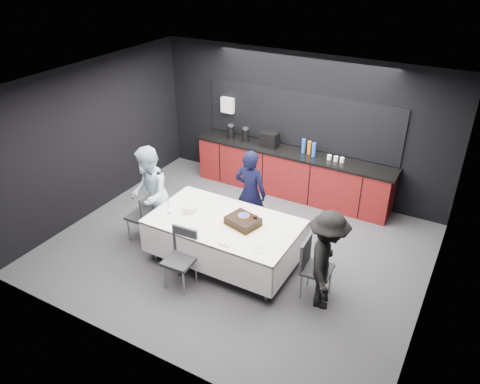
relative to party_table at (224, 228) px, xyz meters
name	(u,v)px	position (x,y,z in m)	size (l,w,h in m)	color
ground	(237,248)	(0.00, 0.40, -0.64)	(6.00, 6.00, 0.00)	#424247
room_shell	(237,148)	(0.00, 0.40, 1.22)	(6.04, 5.04, 2.82)	white
kitchenette	(291,169)	(-0.02, 2.62, -0.10)	(4.10, 0.64, 2.05)	#5D0E0F
party_table	(224,228)	(0.00, 0.00, 0.00)	(2.32, 1.32, 0.78)	#99999E
cake_assembly	(243,221)	(0.31, 0.05, 0.20)	(0.59, 0.53, 0.16)	gold
plate_stack	(190,209)	(-0.62, -0.03, 0.19)	(0.22, 0.22, 0.10)	white
loose_plate_near	(198,226)	(-0.27, -0.32, 0.14)	(0.22, 0.22, 0.01)	white
loose_plate_right_a	(265,228)	(0.64, 0.13, 0.14)	(0.18, 0.18, 0.01)	white
loose_plate_right_b	(259,249)	(0.81, -0.39, 0.14)	(0.21, 0.21, 0.01)	white
loose_plate_far	(244,210)	(0.11, 0.43, 0.14)	(0.21, 0.21, 0.01)	white
fork_pile	(225,244)	(0.33, -0.53, 0.15)	(0.17, 0.11, 0.03)	white
champagne_flute	(168,205)	(-0.89, -0.25, 0.30)	(0.06, 0.06, 0.22)	white
chair_left	(144,213)	(-1.51, -0.13, -0.11)	(0.43, 0.43, 0.92)	#2D2E33
chair_right	(312,264)	(1.49, -0.03, -0.11)	(0.45, 0.45, 0.92)	#2D2E33
chair_near	(182,253)	(-0.29, -0.74, -0.11)	(0.44, 0.44, 0.92)	#2D2E33
person_center	(250,193)	(-0.06, 0.96, 0.15)	(0.58, 0.38, 1.58)	black
person_left	(149,194)	(-1.47, 0.00, 0.20)	(0.82, 0.64, 1.68)	silver
person_right	(326,260)	(1.72, -0.14, 0.12)	(0.98, 0.56, 1.52)	black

